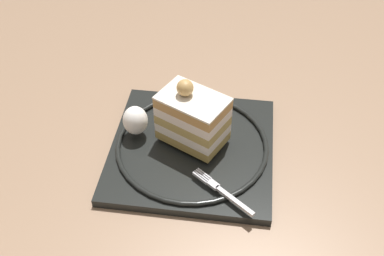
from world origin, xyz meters
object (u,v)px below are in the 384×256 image
(fork, at_px, (221,191))
(whipped_cream_dollop, at_px, (135,120))
(cake_slice, at_px, (193,118))
(dessert_plate, at_px, (192,147))

(fork, bearing_deg, whipped_cream_dollop, 134.90)
(cake_slice, distance_m, fork, 0.12)
(dessert_plate, relative_size, fork, 3.35)
(dessert_plate, height_order, whipped_cream_dollop, whipped_cream_dollop)
(dessert_plate, bearing_deg, whipped_cream_dollop, 162.69)
(cake_slice, distance_m, whipped_cream_dollop, 0.09)
(whipped_cream_dollop, xyz_separation_m, fork, (0.12, -0.12, -0.02))
(cake_slice, height_order, whipped_cream_dollop, cake_slice)
(whipped_cream_dollop, bearing_deg, fork, -45.10)
(fork, bearing_deg, cake_slice, 108.60)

